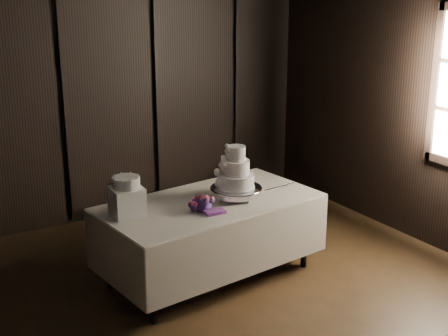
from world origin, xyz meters
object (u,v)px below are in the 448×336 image
Objects in this scene: display_table at (210,236)px; wedding_cake at (234,172)px; box_pedestal at (127,201)px; bouquet at (203,204)px; small_cake at (126,182)px; cake_stand at (236,192)px.

wedding_cake is (0.23, -0.05, 0.59)m from display_table.
wedding_cake is 1.53× the size of box_pedestal.
display_table is at bearing -178.85° from wedding_cake.
small_cake reaches higher than bouquet.
cake_stand is at bearing -5.48° from box_pedestal.
bouquet is at bearing -149.75° from wedding_cake.
wedding_cake is 1.01m from small_cake.
display_table is at bearing 172.98° from cake_stand.
wedding_cake is 1.70× the size of small_cake.
wedding_cake is 1.03× the size of bouquet.
bouquet reaches higher than display_table.
small_cake is (-0.77, 0.07, 0.64)m from display_table.
cake_stand is 0.21m from wedding_cake.
wedding_cake reaches higher than small_cake.
box_pedestal is 0.17m from small_cake.
bouquet is at bearing -161.86° from cake_stand.
display_table is 0.47m from bouquet.
box_pedestal is (-0.77, 0.07, 0.47)m from display_table.
cake_stand is at bearing -5.48° from small_cake.
cake_stand is 1.86× the size of box_pedestal.
wedding_cake reaches higher than display_table.
cake_stand is 0.46m from bouquet.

